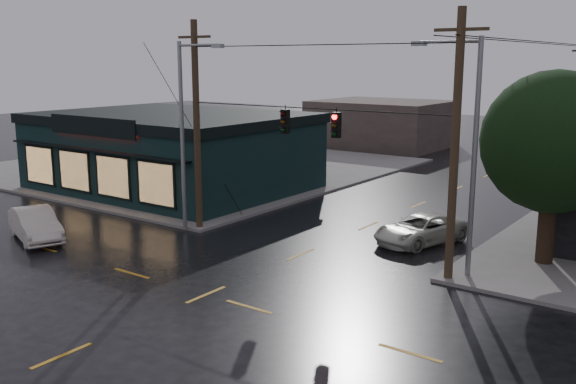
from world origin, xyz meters
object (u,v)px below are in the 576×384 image
Objects in this scene: utility_pole_nw at (200,229)px; suv_silver at (421,229)px; corner_tree at (554,143)px; utility_pole_ne at (448,281)px; sedan_cream at (35,224)px.

utility_pole_nw is 10.81m from suv_silver.
corner_tree is 0.77× the size of utility_pole_ne.
utility_pole_nw is 2.22× the size of sedan_cream.
corner_tree reaches higher than utility_pole_ne.
utility_pole_nw is 1.00× the size of utility_pole_ne.
utility_pole_ne is at bearing -36.70° from suv_silver.
sedan_cream is 17.93m from suv_silver.
utility_pole_ne is (-2.45, -4.12, -5.09)m from corner_tree.
corner_tree is at bearing 16.52° from suv_silver.
corner_tree is 7.06m from suv_silver.
utility_pole_nw is at bearing 180.00° from utility_pole_ne.
corner_tree is 16.78m from utility_pole_nw.
utility_pole_nw is at bearing -19.08° from sedan_cream.
corner_tree reaches higher than utility_pole_nw.
utility_pole_ne is at bearing 0.00° from utility_pole_nw.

